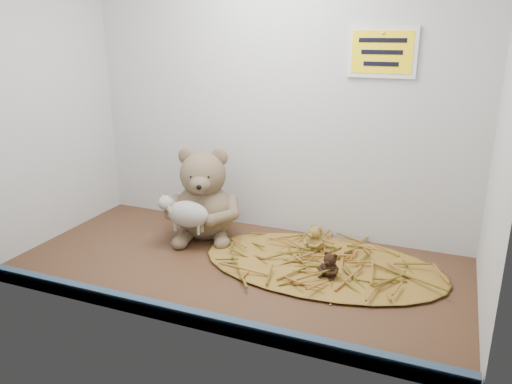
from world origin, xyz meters
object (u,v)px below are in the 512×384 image
at_px(toy_lamb, 188,214).
at_px(mini_teddy_brown, 330,264).
at_px(mini_teddy_tan, 315,237).
at_px(main_teddy, 204,193).

bearing_deg(toy_lamb, mini_teddy_brown, -5.09).
distance_m(mini_teddy_tan, mini_teddy_brown, 0.16).
height_order(toy_lamb, mini_teddy_brown, toy_lamb).
bearing_deg(toy_lamb, mini_teddy_tan, 16.15).
relative_size(mini_teddy_tan, mini_teddy_brown, 1.14).
bearing_deg(mini_teddy_tan, main_teddy, -147.08).
xyz_separation_m(toy_lamb, mini_teddy_brown, (0.43, -0.04, -0.06)).
bearing_deg(main_teddy, mini_teddy_brown, -37.93).
distance_m(toy_lamb, mini_teddy_tan, 0.37).
bearing_deg(main_teddy, mini_teddy_tan, -19.77).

